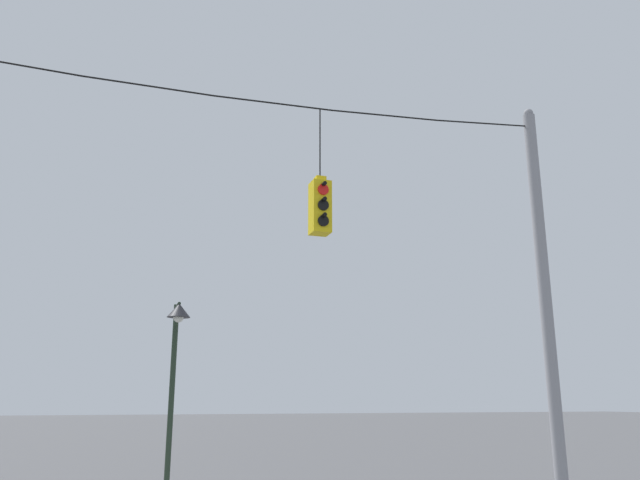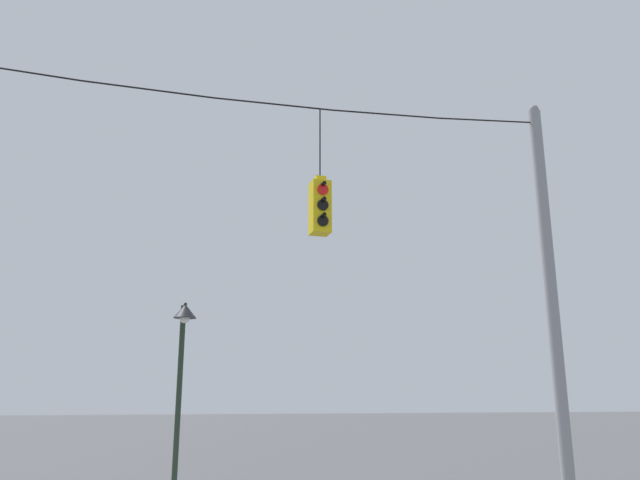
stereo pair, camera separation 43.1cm
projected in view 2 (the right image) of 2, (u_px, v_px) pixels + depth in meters
name	position (u px, v px, depth m)	size (l,w,h in m)	color
utility_pole_right	(552.00, 302.00, 12.03)	(0.24, 0.24, 8.29)	gray
span_wire	(150.00, 83.00, 10.83)	(15.48, 0.03, 0.41)	black
traffic_light_near_left_pole	(320.00, 206.00, 11.15)	(0.34, 0.46, 2.42)	yellow
street_lamp	(182.00, 351.00, 13.43)	(0.50, 0.85, 4.35)	#233323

